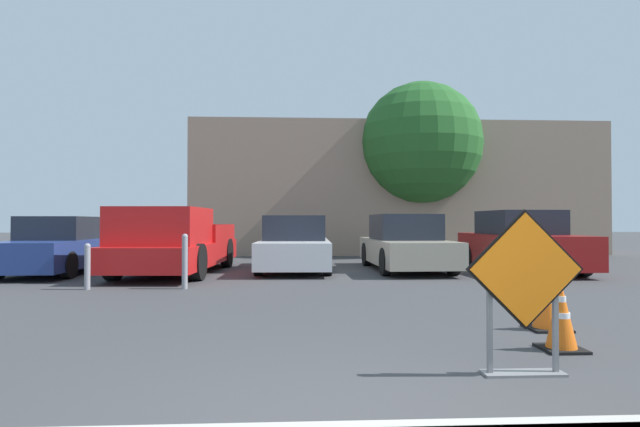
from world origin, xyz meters
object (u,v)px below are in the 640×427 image
(parked_car_nearest, at_px, (62,247))
(pickup_truck, at_px, (173,244))
(parked_car_fourth, at_px, (521,243))
(traffic_cone_second, at_px, (547,301))
(parked_car_second, at_px, (295,245))
(traffic_cone_nearest, at_px, (561,316))
(bollard_second, at_px, (87,265))
(bollard_nearest, at_px, (185,260))
(parked_car_third, at_px, (405,245))
(road_closed_sign, at_px, (525,285))

(parked_car_nearest, relative_size, pickup_truck, 0.82)
(parked_car_nearest, bearing_deg, parked_car_fourth, 178.35)
(traffic_cone_second, distance_m, parked_car_second, 8.14)
(traffic_cone_nearest, height_order, parked_car_second, parked_car_second)
(parked_car_fourth, bearing_deg, bollard_second, 16.46)
(parked_car_nearest, bearing_deg, bollard_nearest, 138.65)
(parked_car_third, bearing_deg, road_closed_sign, 82.44)
(parked_car_third, bearing_deg, traffic_cone_nearest, 86.97)
(traffic_cone_second, height_order, bollard_nearest, bollard_nearest)
(road_closed_sign, distance_m, bollard_second, 8.19)
(traffic_cone_nearest, distance_m, bollard_nearest, 6.84)
(traffic_cone_second, xyz_separation_m, pickup_truck, (-6.04, 6.59, 0.40))
(parked_car_second, height_order, bollard_nearest, parked_car_second)
(traffic_cone_second, distance_m, bollard_second, 8.03)
(pickup_truck, bearing_deg, bollard_second, 73.50)
(parked_car_nearest, bearing_deg, traffic_cone_nearest, 136.10)
(bollard_nearest, relative_size, bollard_second, 1.20)
(bollard_second, bearing_deg, parked_car_second, 42.53)
(parked_car_fourth, bearing_deg, parked_car_second, -6.15)
(road_closed_sign, bearing_deg, parked_car_third, 83.57)
(road_closed_sign, xyz_separation_m, traffic_cone_second, (1.10, 1.75, -0.43))
(traffic_cone_nearest, height_order, bollard_nearest, bollard_nearest)
(road_closed_sign, height_order, parked_car_second, parked_car_second)
(parked_car_third, bearing_deg, bollard_second, 25.80)
(traffic_cone_second, bearing_deg, road_closed_sign, -122.06)
(parked_car_second, bearing_deg, traffic_cone_nearest, 109.21)
(parked_car_nearest, xyz_separation_m, parked_car_second, (5.96, 0.35, 0.00))
(pickup_truck, xyz_separation_m, parked_car_third, (5.98, 0.84, -0.06))
(parked_car_nearest, height_order, parked_car_third, parked_car_third)
(pickup_truck, distance_m, bollard_second, 2.87)
(parked_car_fourth, xyz_separation_m, bollard_nearest, (-8.08, -3.09, -0.16))
(traffic_cone_second, relative_size, pickup_truck, 0.13)
(traffic_cone_second, relative_size, bollard_second, 0.79)
(traffic_cone_second, height_order, parked_car_nearest, parked_car_nearest)
(traffic_cone_nearest, height_order, parked_car_nearest, parked_car_nearest)
(bollard_nearest, bearing_deg, parked_car_nearest, 139.32)
(road_closed_sign, distance_m, traffic_cone_nearest, 1.18)
(traffic_cone_nearest, distance_m, pickup_truck, 9.46)
(parked_car_second, distance_m, parked_car_third, 2.98)
(bollard_second, bearing_deg, pickup_truck, 70.12)
(pickup_truck, height_order, parked_car_fourth, pickup_truck)
(road_closed_sign, height_order, parked_car_fourth, parked_car_fourth)
(pickup_truck, bearing_deg, traffic_cone_second, 135.89)
(traffic_cone_second, xyz_separation_m, parked_car_third, (-0.06, 7.43, 0.34))
(traffic_cone_nearest, height_order, parked_car_fourth, parked_car_fourth)
(road_closed_sign, bearing_deg, parked_car_second, 101.80)
(parked_car_nearest, distance_m, pickup_truck, 3.02)
(parked_car_third, bearing_deg, parked_car_nearest, 0.40)
(pickup_truck, bearing_deg, traffic_cone_nearest, 130.47)
(road_closed_sign, distance_m, parked_car_fourth, 9.62)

